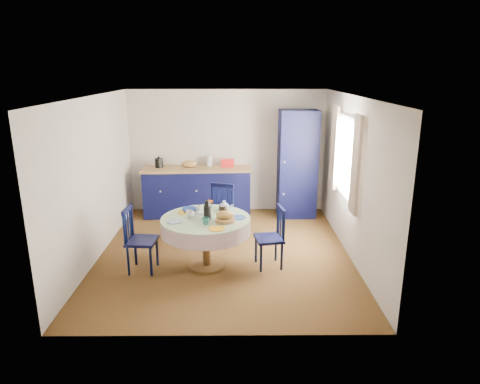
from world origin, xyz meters
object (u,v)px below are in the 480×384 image
object	(u,v)px
chair_far	(220,214)
mug_c	(223,209)
kitchen_counter	(197,190)
chair_left	(139,239)
chair_right	(272,237)
cobalt_bowl	(190,210)
mug_b	(206,221)
dining_table	(206,226)
pantry_cabinet	(297,164)
mug_a	(190,214)
mug_d	(198,209)

from	to	relation	value
chair_far	mug_c	bearing A→B (deg)	-65.56
kitchen_counter	chair_left	distance (m)	2.64
kitchen_counter	chair_right	world-z (taller)	kitchen_counter
chair_right	cobalt_bowl	bearing A→B (deg)	-110.12
mug_b	dining_table	bearing A→B (deg)	92.38
pantry_cabinet	mug_a	bearing A→B (deg)	-130.16
pantry_cabinet	mug_d	bearing A→B (deg)	-132.19
chair_right	mug_b	bearing A→B (deg)	-80.73
mug_b	mug_c	xyz separation A→B (m)	(0.22, 0.54, 0.00)
mug_d	cobalt_bowl	xyz separation A→B (m)	(-0.12, -0.02, -0.02)
cobalt_bowl	chair_right	bearing A→B (deg)	-10.11
mug_d	mug_a	bearing A→B (deg)	-108.52
dining_table	chair_far	world-z (taller)	dining_table
kitchen_counter	mug_a	distance (m)	2.49
kitchen_counter	cobalt_bowl	size ratio (longest dim) A/B	9.39
mug_a	chair_far	bearing A→B (deg)	67.28
chair_far	mug_d	world-z (taller)	chair_far
dining_table	cobalt_bowl	world-z (taller)	dining_table
pantry_cabinet	mug_c	world-z (taller)	pantry_cabinet
chair_left	cobalt_bowl	distance (m)	0.87
chair_left	chair_far	xyz separation A→B (m)	(1.14, 1.04, 0.02)
mug_a	mug_d	distance (m)	0.28
chair_right	mug_a	world-z (taller)	chair_right
chair_left	mug_c	distance (m)	1.31
pantry_cabinet	cobalt_bowl	xyz separation A→B (m)	(-1.92, -2.10, -0.24)
mug_b	mug_d	xyz separation A→B (m)	(-0.16, 0.58, -0.00)
mug_d	mug_b	bearing A→B (deg)	-74.71
mug_a	chair_left	bearing A→B (deg)	-171.72
mug_c	mug_d	xyz separation A→B (m)	(-0.38, 0.04, -0.01)
dining_table	mug_c	xyz separation A→B (m)	(0.24, 0.26, 0.18)
kitchen_counter	mug_b	size ratio (longest dim) A/B	20.73
dining_table	mug_d	size ratio (longest dim) A/B	13.49
mug_a	mug_d	xyz separation A→B (m)	(0.09, 0.27, -0.00)
pantry_cabinet	chair_right	distance (m)	2.49
chair_right	cobalt_bowl	size ratio (longest dim) A/B	3.94
pantry_cabinet	chair_left	size ratio (longest dim) A/B	2.18
chair_left	chair_right	bearing A→B (deg)	-81.93
dining_table	chair_right	bearing A→B (deg)	3.54
mug_a	cobalt_bowl	distance (m)	0.25
mug_a	cobalt_bowl	world-z (taller)	mug_a
cobalt_bowl	mug_d	bearing A→B (deg)	10.38
chair_right	mug_b	size ratio (longest dim) A/B	8.69
pantry_cabinet	mug_b	distance (m)	3.13
dining_table	mug_b	xyz separation A→B (m)	(0.01, -0.27, 0.17)
chair_left	cobalt_bowl	size ratio (longest dim) A/B	4.13
pantry_cabinet	mug_c	distance (m)	2.56
chair_left	mug_a	distance (m)	0.83
chair_left	mug_b	xyz separation A→B (m)	(1.00, -0.20, 0.35)
mug_a	pantry_cabinet	bearing A→B (deg)	51.27
dining_table	chair_left	bearing A→B (deg)	-175.65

